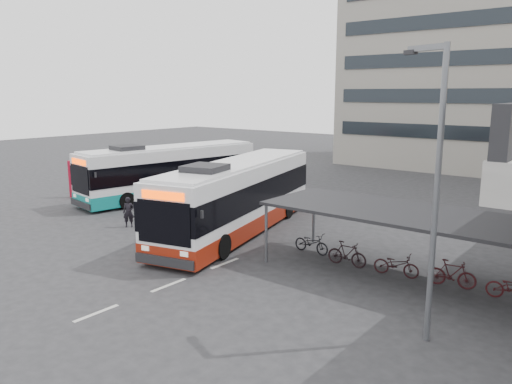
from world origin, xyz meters
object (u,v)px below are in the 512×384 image
Objects in this scene: lamp_post at (434,178)px; bus_main at (238,197)px; bus_teal at (171,172)px; pedestrian at (129,212)px.

bus_main is at bearing 175.23° from lamp_post.
bus_teal is 22.37m from lamp_post.
bus_teal is at bearing 176.37° from lamp_post.
bus_main reaches higher than pedestrian.
bus_teal is (-9.01, 3.63, -0.05)m from bus_main.
bus_main is 1.62× the size of lamp_post.
bus_main is 8.30× the size of pedestrian.
bus_main is at bearing -15.13° from pedestrian.
pedestrian is (4.06, -6.52, -0.91)m from bus_teal.
pedestrian is 0.19× the size of lamp_post.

